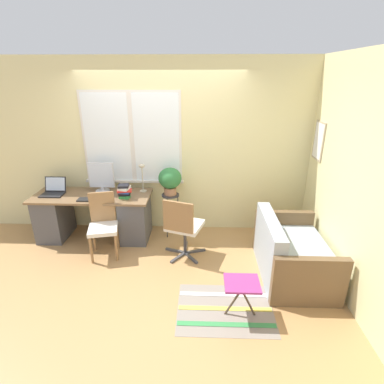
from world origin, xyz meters
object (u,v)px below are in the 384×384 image
at_px(monitor, 101,178).
at_px(potted_plant, 170,179).
at_px(laptop, 53,191).
at_px(mouse, 111,199).
at_px(folding_stool, 242,286).
at_px(keyboard, 93,200).
at_px(couch_loveseat, 291,255).
at_px(desk_chair_wooden, 103,223).
at_px(office_chair_swivel, 183,226).
at_px(plant_stand, 171,199).
at_px(book_stack, 124,191).
at_px(desk_lamp, 142,172).

height_order(monitor, potted_plant, monitor).
height_order(laptop, mouse, laptop).
bearing_deg(mouse, potted_plant, 21.38).
height_order(potted_plant, folding_stool, potted_plant).
bearing_deg(keyboard, couch_loveseat, -13.36).
bearing_deg(couch_loveseat, monitor, 69.45).
relative_size(keyboard, desk_chair_wooden, 0.48).
xyz_separation_m(office_chair_swivel, plant_stand, (-0.23, 0.64, 0.12)).
bearing_deg(desk_chair_wooden, book_stack, 42.61).
xyz_separation_m(couch_loveseat, potted_plant, (-1.64, 0.98, 0.67)).
distance_m(keyboard, office_chair_swivel, 1.40).
bearing_deg(laptop, potted_plant, 3.21).
relative_size(potted_plant, folding_stool, 0.99).
relative_size(monitor, office_chair_swivel, 0.51).
height_order(mouse, folding_stool, mouse).
bearing_deg(desk_chair_wooden, monitor, 92.42).
distance_m(monitor, couch_loveseat, 2.97).
height_order(office_chair_swivel, plant_stand, office_chair_swivel).
height_order(laptop, book_stack, laptop).
height_order(monitor, couch_loveseat, monitor).
relative_size(laptop, plant_stand, 0.47).
distance_m(monitor, desk_lamp, 0.64).
bearing_deg(potted_plant, mouse, -158.62).
height_order(laptop, office_chair_swivel, laptop).
xyz_separation_m(mouse, office_chair_swivel, (1.06, -0.31, -0.25)).
distance_m(book_stack, office_chair_swivel, 1.04).
distance_m(monitor, mouse, 0.49).
relative_size(couch_loveseat, plant_stand, 1.80).
bearing_deg(plant_stand, desk_chair_wooden, -147.43).
bearing_deg(potted_plant, couch_loveseat, -30.72).
distance_m(keyboard, couch_loveseat, 2.86).
relative_size(laptop, book_stack, 1.45).
xyz_separation_m(laptop, couch_loveseat, (3.43, -0.87, -0.50)).
bearing_deg(mouse, plant_stand, 21.38).
bearing_deg(keyboard, potted_plant, 16.18).
bearing_deg(book_stack, couch_loveseat, -18.18).
xyz_separation_m(monitor, desk_chair_wooden, (0.17, -0.62, -0.47)).
relative_size(desk_lamp, plant_stand, 0.64).
relative_size(monitor, desk_lamp, 1.04).
bearing_deg(keyboard, monitor, 84.07).
bearing_deg(desk_chair_wooden, laptop, 138.85).
distance_m(laptop, plant_stand, 1.80).
bearing_deg(couch_loveseat, laptop, 75.69).
distance_m(mouse, desk_chair_wooden, 0.37).
bearing_deg(mouse, office_chair_swivel, -16.37).
bearing_deg(desk_chair_wooden, mouse, 60.73).
bearing_deg(folding_stool, potted_plant, 117.98).
xyz_separation_m(mouse, desk_lamp, (0.39, 0.38, 0.30)).
distance_m(mouse, potted_plant, 0.91).
xyz_separation_m(laptop, folding_stool, (2.71, -1.63, -0.40)).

